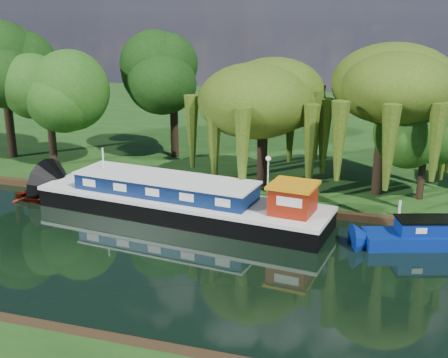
% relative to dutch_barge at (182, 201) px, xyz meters
% --- Properties ---
extents(ground, '(120.00, 120.00, 0.00)m').
position_rel_dutch_barge_xyz_m(ground, '(3.78, -5.73, -0.98)').
color(ground, black).
extents(far_bank, '(120.00, 52.00, 0.45)m').
position_rel_dutch_barge_xyz_m(far_bank, '(3.78, 28.27, -0.75)').
color(far_bank, '#14380F').
rests_on(far_bank, ground).
extents(dutch_barge, '(19.01, 6.42, 3.93)m').
position_rel_dutch_barge_xyz_m(dutch_barge, '(0.00, 0.00, 0.00)').
color(dutch_barge, black).
rests_on(dutch_barge, ground).
extents(red_dinghy, '(3.68, 2.95, 0.68)m').
position_rel_dutch_barge_xyz_m(red_dinghy, '(-10.38, -0.10, -0.98)').
color(red_dinghy, maroon).
rests_on(red_dinghy, ground).
extents(willow_left, '(6.90, 6.90, 8.27)m').
position_rel_dutch_barge_xyz_m(willow_left, '(3.53, 6.14, 5.48)').
color(willow_left, black).
rests_on(willow_left, far_bank).
extents(willow_right, '(7.32, 7.32, 8.92)m').
position_rel_dutch_barge_xyz_m(willow_right, '(11.28, 6.83, 5.98)').
color(willow_right, black).
rests_on(willow_right, far_bank).
extents(tree_far_left, '(5.35, 5.35, 8.62)m').
position_rel_dutch_barge_xyz_m(tree_far_left, '(-13.39, 6.52, 5.37)').
color(tree_far_left, black).
rests_on(tree_far_left, far_bank).
extents(tree_far_back, '(5.91, 5.91, 9.95)m').
position_rel_dutch_barge_xyz_m(tree_far_back, '(-18.25, 7.86, 6.40)').
color(tree_far_back, black).
rests_on(tree_far_back, far_bank).
extents(tree_far_mid, '(5.74, 5.74, 9.39)m').
position_rel_dutch_barge_xyz_m(tree_far_mid, '(-5.32, 11.96, 5.94)').
color(tree_far_mid, black).
rests_on(tree_far_mid, far_bank).
extents(tree_far_right, '(3.92, 3.92, 6.41)m').
position_rel_dutch_barge_xyz_m(tree_far_right, '(14.00, 6.50, 3.90)').
color(tree_far_right, black).
rests_on(tree_far_right, far_bank).
extents(lamppost, '(0.36, 0.36, 2.56)m').
position_rel_dutch_barge_xyz_m(lamppost, '(4.28, 4.77, 1.44)').
color(lamppost, silver).
rests_on(lamppost, far_bank).
extents(mooring_posts, '(19.16, 0.16, 1.00)m').
position_rel_dutch_barge_xyz_m(mooring_posts, '(3.28, 2.67, -0.03)').
color(mooring_posts, silver).
rests_on(mooring_posts, far_bank).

